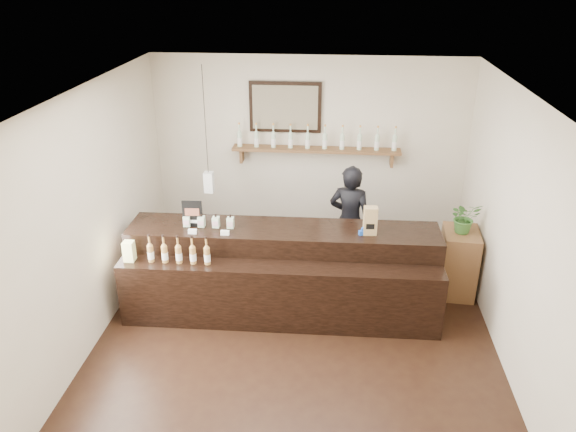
# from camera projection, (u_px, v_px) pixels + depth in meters

# --- Properties ---
(ground) EXTENTS (5.00, 5.00, 0.00)m
(ground) POSITION_uv_depth(u_px,v_px,m) (296.00, 336.00, 6.49)
(ground) COLOR black
(ground) RESTS_ON ground
(room_shell) EXTENTS (5.00, 5.00, 5.00)m
(room_shell) POSITION_uv_depth(u_px,v_px,m) (297.00, 201.00, 5.78)
(room_shell) COLOR beige
(room_shell) RESTS_ON ground
(back_wall_decor) EXTENTS (2.66, 0.96, 1.69)m
(back_wall_decor) POSITION_uv_depth(u_px,v_px,m) (298.00, 131.00, 7.92)
(back_wall_decor) COLOR brown
(back_wall_decor) RESTS_ON ground
(counter) EXTENTS (3.75, 1.04, 1.22)m
(counter) POSITION_uv_depth(u_px,v_px,m) (282.00, 274.00, 6.81)
(counter) COLOR black
(counter) RESTS_ON ground
(promo_sign) EXTENTS (0.24, 0.03, 0.33)m
(promo_sign) POSITION_uv_depth(u_px,v_px,m) (192.00, 214.00, 6.68)
(promo_sign) COLOR black
(promo_sign) RESTS_ON counter
(paper_bag) EXTENTS (0.16, 0.13, 0.34)m
(paper_bag) POSITION_uv_depth(u_px,v_px,m) (370.00, 221.00, 6.50)
(paper_bag) COLOR #A17C4D
(paper_bag) RESTS_ON counter
(tape_dispenser) EXTENTS (0.12, 0.08, 0.10)m
(tape_dispenser) POSITION_uv_depth(u_px,v_px,m) (364.00, 232.00, 6.53)
(tape_dispenser) COLOR #1A4CB6
(tape_dispenser) RESTS_ON counter
(side_cabinet) EXTENTS (0.48, 0.63, 0.87)m
(side_cabinet) POSITION_uv_depth(u_px,v_px,m) (458.00, 262.00, 7.19)
(side_cabinet) COLOR brown
(side_cabinet) RESTS_ON ground
(potted_plant) EXTENTS (0.43, 0.40, 0.40)m
(potted_plant) POSITION_uv_depth(u_px,v_px,m) (465.00, 217.00, 6.92)
(potted_plant) COLOR #3B6E2C
(potted_plant) RESTS_ON side_cabinet
(shopkeeper) EXTENTS (0.72, 0.56, 1.76)m
(shopkeeper) POSITION_uv_depth(u_px,v_px,m) (350.00, 214.00, 7.48)
(shopkeeper) COLOR black
(shopkeeper) RESTS_ON ground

